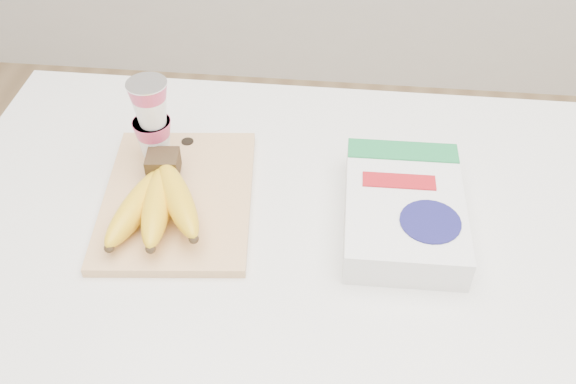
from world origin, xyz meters
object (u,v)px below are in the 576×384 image
object	(u,v)px
cutting_board	(178,198)
bananas	(158,200)
yogurt_stack	(152,119)
cereal_box	(404,209)

from	to	relation	value
cutting_board	bananas	bearing A→B (deg)	-117.02
cutting_board	bananas	size ratio (longest dim) A/B	1.45
cutting_board	yogurt_stack	world-z (taller)	yogurt_stack
bananas	cereal_box	bearing A→B (deg)	5.16
cutting_board	yogurt_stack	bearing A→B (deg)	116.07
yogurt_stack	cereal_box	bearing A→B (deg)	-13.13
bananas	cereal_box	size ratio (longest dim) A/B	0.83
bananas	cutting_board	bearing A→B (deg)	68.73
yogurt_stack	cereal_box	distance (m)	0.40
cutting_board	cereal_box	distance (m)	0.33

